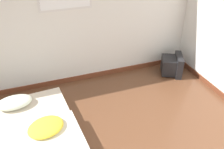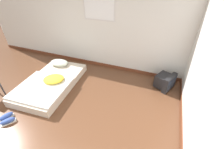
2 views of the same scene
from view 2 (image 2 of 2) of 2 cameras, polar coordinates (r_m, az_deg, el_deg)
ground_plane at (r=3.16m, az=-29.48°, el=-21.80°), size 20.00×20.00×0.00m
wall_back at (r=4.20m, az=-6.81°, el=19.26°), size 7.33×0.08×2.60m
mattress_bed at (r=4.03m, az=-22.18°, el=-2.66°), size 1.21×1.90×0.33m
crt_tv at (r=3.88m, az=19.61°, el=-2.45°), size 0.51×0.54×0.39m
sneaker_pair at (r=3.65m, az=-35.13°, el=-13.62°), size 0.35×0.35×0.10m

